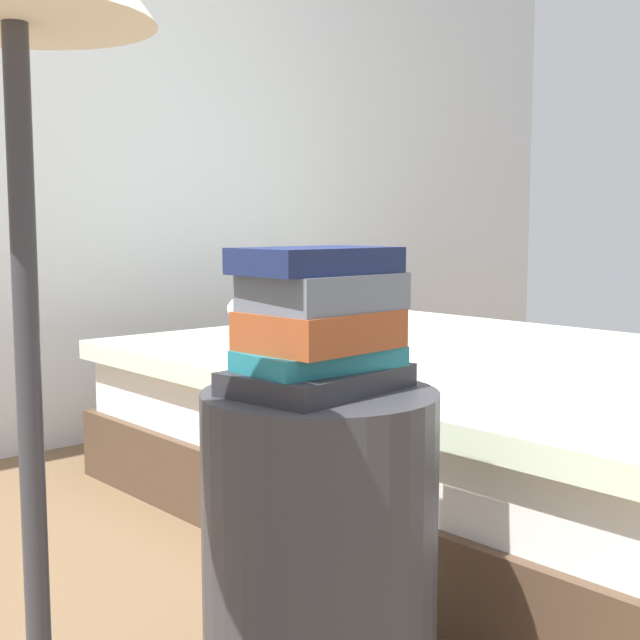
% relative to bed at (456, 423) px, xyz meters
% --- Properties ---
extents(bed, '(1.55, 2.01, 0.62)m').
position_rel_bed_xyz_m(bed, '(0.00, 0.00, 0.00)').
color(bed, '#4C3828').
rests_on(bed, ground_plane).
extents(side_table, '(0.40, 0.40, 0.57)m').
position_rel_bed_xyz_m(side_table, '(-1.11, -0.59, 0.05)').
color(side_table, '#333338').
rests_on(side_table, ground_plane).
extents(book_charcoal, '(0.31, 0.23, 0.04)m').
position_rel_bed_xyz_m(book_charcoal, '(-1.11, -0.59, 0.35)').
color(book_charcoal, '#28282D').
rests_on(book_charcoal, side_table).
extents(book_teal, '(0.27, 0.17, 0.03)m').
position_rel_bed_xyz_m(book_teal, '(-1.11, -0.59, 0.39)').
color(book_teal, '#1E727F').
rests_on(book_teal, book_charcoal).
extents(book_rust, '(0.25, 0.19, 0.06)m').
position_rel_bed_xyz_m(book_rust, '(-1.11, -0.60, 0.44)').
color(book_rust, '#994723').
rests_on(book_rust, book_teal).
extents(book_slate, '(0.24, 0.18, 0.06)m').
position_rel_bed_xyz_m(book_slate, '(-1.10, -0.59, 0.50)').
color(book_slate, slate).
rests_on(book_slate, book_rust).
extents(book_navy, '(0.25, 0.16, 0.04)m').
position_rel_bed_xyz_m(book_navy, '(-1.12, -0.59, 0.55)').
color(book_navy, '#19234C').
rests_on(book_navy, book_slate).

